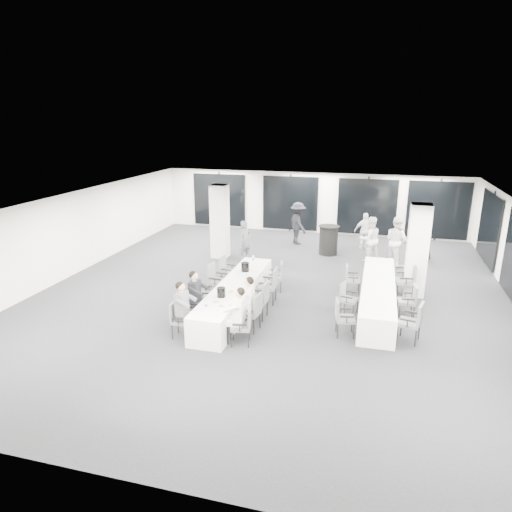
% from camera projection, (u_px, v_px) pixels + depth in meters
% --- Properties ---
extents(room, '(14.04, 16.04, 2.84)m').
position_uv_depth(room, '(307.00, 242.00, 14.50)').
color(room, black).
rests_on(room, ground).
extents(column_left, '(0.60, 0.60, 2.80)m').
position_uv_depth(column_left, '(220.00, 221.00, 17.35)').
color(column_left, silver).
rests_on(column_left, floor).
extents(column_right, '(0.60, 0.60, 2.80)m').
position_uv_depth(column_right, '(417.00, 250.00, 13.57)').
color(column_right, silver).
rests_on(column_right, floor).
extents(banquet_table_main, '(0.90, 5.00, 0.75)m').
position_uv_depth(banquet_table_main, '(235.00, 297.00, 12.81)').
color(banquet_table_main, silver).
rests_on(banquet_table_main, floor).
extents(banquet_table_side, '(0.90, 5.00, 0.75)m').
position_uv_depth(banquet_table_side, '(378.00, 295.00, 12.88)').
color(banquet_table_side, silver).
rests_on(banquet_table_side, floor).
extents(cocktail_table, '(0.82, 0.82, 1.14)m').
position_uv_depth(cocktail_table, '(328.00, 240.00, 17.92)').
color(cocktail_table, black).
rests_on(cocktail_table, floor).
extents(chair_main_left_near, '(0.48, 0.53, 0.89)m').
position_uv_depth(chair_main_left_near, '(179.00, 317.00, 11.16)').
color(chair_main_left_near, '#4A4C51').
rests_on(chair_main_left_near, floor).
extents(chair_main_left_second, '(0.48, 0.52, 0.86)m').
position_uv_depth(chair_main_left_second, '(192.00, 305.00, 11.92)').
color(chair_main_left_second, '#4A4C51').
rests_on(chair_main_left_second, floor).
extents(chair_main_left_mid, '(0.61, 0.65, 1.03)m').
position_uv_depth(chair_main_left_mid, '(201.00, 292.00, 12.54)').
color(chair_main_left_mid, '#4A4C51').
rests_on(chair_main_left_mid, floor).
extents(chair_main_left_fourth, '(0.55, 0.60, 1.02)m').
position_uv_depth(chair_main_left_fourth, '(216.00, 278.00, 13.63)').
color(chair_main_left_fourth, '#4A4C51').
rests_on(chair_main_left_fourth, floor).
extents(chair_main_left_far, '(0.52, 0.57, 0.96)m').
position_uv_depth(chair_main_left_far, '(227.00, 269.00, 14.56)').
color(chair_main_left_far, '#4A4C51').
rests_on(chair_main_left_far, floor).
extents(chair_main_right_near, '(0.57, 0.60, 0.94)m').
position_uv_depth(chair_main_right_near, '(244.00, 323.00, 10.77)').
color(chair_main_right_near, '#4A4C51').
rests_on(chair_main_right_near, floor).
extents(chair_main_right_second, '(0.56, 0.60, 0.99)m').
position_uv_depth(chair_main_right_second, '(253.00, 310.00, 11.44)').
color(chair_main_right_second, '#4A4C51').
rests_on(chair_main_right_second, floor).
extents(chair_main_right_mid, '(0.55, 0.61, 1.03)m').
position_uv_depth(chair_main_right_mid, '(260.00, 298.00, 12.15)').
color(chair_main_right_mid, '#4A4C51').
rests_on(chair_main_right_mid, floor).
extents(chair_main_right_fourth, '(0.55, 0.61, 1.04)m').
position_uv_depth(chair_main_right_fourth, '(270.00, 283.00, 13.18)').
color(chair_main_right_fourth, '#4A4C51').
rests_on(chair_main_right_fourth, floor).
extents(chair_main_right_far, '(0.55, 0.58, 0.92)m').
position_uv_depth(chair_main_right_far, '(277.00, 275.00, 14.12)').
color(chair_main_right_far, '#4A4C51').
rests_on(chair_main_right_far, floor).
extents(chair_side_left_near, '(0.55, 0.58, 0.93)m').
position_uv_depth(chair_side_left_near, '(342.00, 315.00, 11.21)').
color(chair_side_left_near, '#4A4C51').
rests_on(chair_side_left_near, floor).
extents(chair_side_left_mid, '(0.54, 0.56, 0.87)m').
position_uv_depth(chair_side_left_mid, '(347.00, 296.00, 12.49)').
color(chair_side_left_mid, '#4A4C51').
rests_on(chair_side_left_mid, floor).
extents(chair_side_left_far, '(0.48, 0.52, 0.87)m').
position_uv_depth(chair_side_left_far, '(351.00, 277.00, 13.98)').
color(chair_side_left_far, '#4A4C51').
rests_on(chair_side_left_far, floor).
extents(chair_side_right_near, '(0.62, 0.64, 1.01)m').
position_uv_depth(chair_side_right_near, '(413.00, 320.00, 10.85)').
color(chair_side_right_near, '#4A4C51').
rests_on(chair_side_right_near, floor).
extents(chair_side_right_mid, '(0.50, 0.54, 0.90)m').
position_uv_depth(chair_side_right_mid, '(410.00, 299.00, 12.29)').
color(chair_side_right_mid, '#4A4C51').
rests_on(chair_side_right_mid, floor).
extents(chair_side_right_far, '(0.59, 0.64, 1.04)m').
position_uv_depth(chair_side_right_far, '(408.00, 278.00, 13.60)').
color(chair_side_right_far, '#4A4C51').
rests_on(chair_side_right_far, floor).
extents(seated_guest_a, '(0.50, 0.38, 1.44)m').
position_uv_depth(seated_guest_a, '(184.00, 306.00, 11.04)').
color(seated_guest_a, '#53555A').
rests_on(seated_guest_a, floor).
extents(seated_guest_b, '(0.50, 0.38, 1.44)m').
position_uv_depth(seated_guest_b, '(197.00, 294.00, 11.79)').
color(seated_guest_b, black).
rests_on(seated_guest_b, floor).
extents(seated_guest_c, '(0.50, 0.38, 1.44)m').
position_uv_depth(seated_guest_c, '(237.00, 312.00, 10.71)').
color(seated_guest_c, white).
rests_on(seated_guest_c, floor).
extents(seated_guest_d, '(0.50, 0.38, 1.44)m').
position_uv_depth(seated_guest_d, '(246.00, 300.00, 11.42)').
color(seated_guest_d, white).
rests_on(seated_guest_d, floor).
extents(standing_guest_a, '(0.75, 0.80, 1.73)m').
position_uv_depth(standing_guest_a, '(245.00, 238.00, 17.04)').
color(standing_guest_a, '#53555A').
rests_on(standing_guest_a, floor).
extents(standing_guest_b, '(1.08, 0.91, 1.91)m').
position_uv_depth(standing_guest_b, '(370.00, 236.00, 16.98)').
color(standing_guest_b, white).
rests_on(standing_guest_b, floor).
extents(standing_guest_c, '(1.30, 1.45, 2.03)m').
position_uv_depth(standing_guest_c, '(298.00, 221.00, 19.27)').
color(standing_guest_c, black).
rests_on(standing_guest_c, floor).
extents(standing_guest_d, '(1.08, 0.72, 1.70)m').
position_uv_depth(standing_guest_d, '(365.00, 229.00, 18.58)').
color(standing_guest_d, white).
rests_on(standing_guest_d, floor).
extents(standing_guest_e, '(0.62, 0.90, 1.74)m').
position_uv_depth(standing_guest_e, '(426.00, 238.00, 17.03)').
color(standing_guest_e, black).
rests_on(standing_guest_e, floor).
extents(standing_guest_g, '(0.84, 0.86, 1.83)m').
position_uv_depth(standing_guest_g, '(221.00, 217.00, 20.48)').
color(standing_guest_g, white).
rests_on(standing_guest_g, floor).
extents(standing_guest_h, '(1.10, 1.14, 2.05)m').
position_uv_depth(standing_guest_h, '(397.00, 238.00, 16.50)').
color(standing_guest_h, white).
rests_on(standing_guest_h, floor).
extents(ice_bucket_near, '(0.22, 0.22, 0.25)m').
position_uv_depth(ice_bucket_near, '(221.00, 292.00, 11.75)').
color(ice_bucket_near, black).
rests_on(ice_bucket_near, banquet_table_main).
extents(ice_bucket_far, '(0.24, 0.24, 0.27)m').
position_uv_depth(ice_bucket_far, '(245.00, 267.00, 13.71)').
color(ice_bucket_far, black).
rests_on(ice_bucket_far, banquet_table_main).
extents(water_bottle_a, '(0.06, 0.06, 0.20)m').
position_uv_depth(water_bottle_a, '(206.00, 304.00, 11.06)').
color(water_bottle_a, silver).
rests_on(water_bottle_a, banquet_table_main).
extents(water_bottle_b, '(0.06, 0.06, 0.20)m').
position_uv_depth(water_bottle_b, '(246.00, 278.00, 12.87)').
color(water_bottle_b, silver).
rests_on(water_bottle_b, banquet_table_main).
extents(water_bottle_c, '(0.07, 0.07, 0.21)m').
position_uv_depth(water_bottle_c, '(253.00, 258.00, 14.64)').
color(water_bottle_c, silver).
rests_on(water_bottle_c, banquet_table_main).
extents(plate_a, '(0.22, 0.22, 0.03)m').
position_uv_depth(plate_a, '(216.00, 302.00, 11.42)').
color(plate_a, white).
rests_on(plate_a, banquet_table_main).
extents(plate_b, '(0.18, 0.18, 0.03)m').
position_uv_depth(plate_b, '(221.00, 306.00, 11.19)').
color(plate_b, white).
rests_on(plate_b, banquet_table_main).
extents(plate_c, '(0.20, 0.20, 0.03)m').
position_uv_depth(plate_c, '(232.00, 292.00, 12.11)').
color(plate_c, white).
rests_on(plate_c, banquet_table_main).
extents(wine_glass, '(0.07, 0.07, 0.18)m').
position_uv_depth(wine_glass, '(217.00, 310.00, 10.64)').
color(wine_glass, silver).
rests_on(wine_glass, banquet_table_main).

